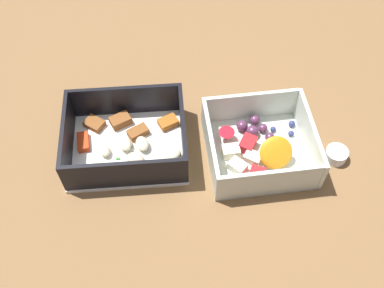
% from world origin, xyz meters
% --- Properties ---
extents(table_surface, '(0.80, 0.80, 0.02)m').
position_xyz_m(table_surface, '(0.00, 0.00, 0.01)').
color(table_surface, brown).
rests_on(table_surface, ground).
extents(pasta_container, '(0.19, 0.16, 0.07)m').
position_xyz_m(pasta_container, '(-0.11, 0.00, 0.04)').
color(pasta_container, white).
rests_on(pasta_container, table_surface).
extents(fruit_bowl, '(0.18, 0.17, 0.06)m').
position_xyz_m(fruit_bowl, '(0.10, -0.01, 0.04)').
color(fruit_bowl, silver).
rests_on(fruit_bowl, table_surface).
extents(paper_cup_liner, '(0.03, 0.03, 0.02)m').
position_xyz_m(paper_cup_liner, '(0.22, -0.02, 0.03)').
color(paper_cup_liner, white).
rests_on(paper_cup_liner, table_surface).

